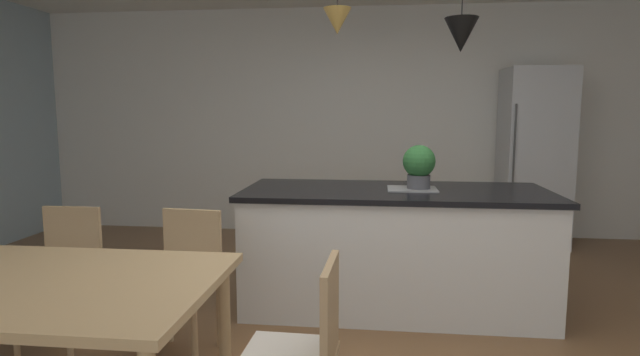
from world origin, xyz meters
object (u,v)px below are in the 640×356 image
Objects in this scene: dining_table at (18,293)px; refrigerator at (534,158)px; chair_far_right at (184,278)px; potted_plant_on_island at (419,165)px; chair_far_left at (62,273)px; chair_kitchen_end at (299,354)px; kitchen_island at (394,247)px.

dining_table is 0.89× the size of refrigerator.
potted_plant_on_island is (1.46, 0.91, 0.61)m from chair_far_right.
potted_plant_on_island reaches higher than chair_far_left.
dining_table is 1.25m from chair_kitchen_end.
chair_kitchen_end and chair_far_right have the same top height.
chair_kitchen_end reaches higher than dining_table.
chair_kitchen_end is at bearing -117.94° from refrigerator.
refrigerator reaches higher than chair_kitchen_end.
potted_plant_on_island is (1.85, 1.79, 0.40)m from dining_table.
refrigerator is at bearing 62.06° from chair_kitchen_end.
chair_far_left is 4.70m from refrigerator.
dining_table is at bearing -114.24° from chair_far_right.
dining_table is at bearing -133.32° from kitchen_island.
refrigerator is at bearing 38.77° from chair_far_left.
dining_table is at bearing -136.06° from potted_plant_on_island.
kitchen_island reaches higher than dining_table.
dining_table is 1.99× the size of chair_far_right.
refrigerator is (1.57, 2.02, 0.51)m from kitchen_island.
kitchen_island is (0.45, 1.79, -0.01)m from chair_kitchen_end.
dining_table is at bearing -66.04° from chair_far_left.
refrigerator reaches higher than chair_far_right.
chair_far_left is 1.00× the size of chair_far_right.
potted_plant_on_island is (0.61, 1.79, 0.61)m from chair_kitchen_end.
chair_kitchen_end is at bearing -0.07° from dining_table.
chair_kitchen_end is 1.00× the size of chair_far_right.
potted_plant_on_island is at bearing 71.01° from chair_kitchen_end.
chair_far_left is at bearing -156.36° from kitchen_island.
chair_far_right is 0.45× the size of refrigerator.
dining_table is 5.25× the size of potted_plant_on_island.
chair_far_right is 1.58m from kitchen_island.
chair_far_right is 0.39× the size of kitchen_island.
chair_far_left is at bearing 179.98° from chair_far_right.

